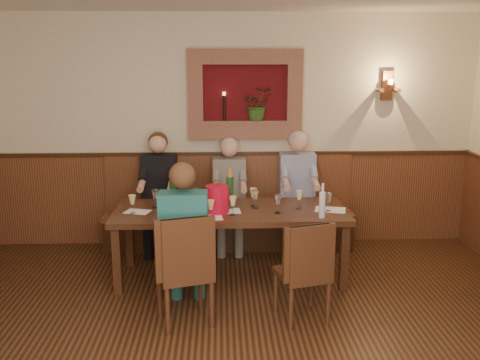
% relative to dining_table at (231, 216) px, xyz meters
% --- Properties ---
extents(room_shell, '(6.04, 6.04, 2.82)m').
position_rel_dining_table_xyz_m(room_shell, '(0.00, -1.85, 1.21)').
color(room_shell, beige).
rests_on(room_shell, ground).
extents(wainscoting, '(6.02, 6.02, 1.15)m').
position_rel_dining_table_xyz_m(wainscoting, '(0.00, -1.85, -0.09)').
color(wainscoting, '#4D2616').
rests_on(wainscoting, ground).
extents(wall_niche, '(1.36, 0.30, 1.06)m').
position_rel_dining_table_xyz_m(wall_niche, '(0.24, 1.09, 1.13)').
color(wall_niche, '#500B0F').
rests_on(wall_niche, ground).
extents(wall_sconce, '(0.25, 0.20, 0.35)m').
position_rel_dining_table_xyz_m(wall_sconce, '(1.90, 1.08, 1.27)').
color(wall_sconce, '#4D2616').
rests_on(wall_sconce, ground).
extents(dining_table, '(2.40, 0.90, 0.75)m').
position_rel_dining_table_xyz_m(dining_table, '(0.00, 0.00, 0.00)').
color(dining_table, '#392211').
rests_on(dining_table, ground).
extents(bench, '(3.00, 0.45, 1.11)m').
position_rel_dining_table_xyz_m(bench, '(0.00, 0.94, -0.35)').
color(bench, '#381E0F').
rests_on(bench, ground).
extents(chair_near_left, '(0.56, 0.56, 1.01)m').
position_rel_dining_table_xyz_m(chair_near_left, '(-0.42, -0.97, -0.38)').
color(chair_near_left, '#392211').
rests_on(chair_near_left, ground).
extents(chair_near_right, '(0.51, 0.51, 0.93)m').
position_rel_dining_table_xyz_m(chair_near_right, '(0.62, -0.95, -0.40)').
color(chair_near_right, '#392211').
rests_on(chair_near_right, ground).
extents(person_bench_left, '(0.42, 0.52, 1.43)m').
position_rel_dining_table_xyz_m(person_bench_left, '(-0.83, 0.84, -0.08)').
color(person_bench_left, black).
rests_on(person_bench_left, ground).
extents(person_bench_mid, '(0.39, 0.48, 1.36)m').
position_rel_dining_table_xyz_m(person_bench_mid, '(0.00, 0.84, -0.12)').
color(person_bench_mid, '#56534F').
rests_on(person_bench_mid, ground).
extents(person_bench_right, '(0.42, 0.52, 1.43)m').
position_rel_dining_table_xyz_m(person_bench_right, '(0.82, 0.84, -0.08)').
color(person_bench_right, navy).
rests_on(person_bench_right, ground).
extents(person_chair_front, '(0.42, 0.52, 1.43)m').
position_rel_dining_table_xyz_m(person_chair_front, '(-0.43, -0.78, -0.08)').
color(person_chair_front, navy).
rests_on(person_chair_front, ground).
extents(spittoon_bucket, '(0.25, 0.25, 0.28)m').
position_rel_dining_table_xyz_m(spittoon_bucket, '(-0.14, -0.10, 0.21)').
color(spittoon_bucket, red).
rests_on(spittoon_bucket, dining_table).
extents(wine_bottle_green_a, '(0.09, 0.09, 0.42)m').
position_rel_dining_table_xyz_m(wine_bottle_green_a, '(-0.00, 0.05, 0.25)').
color(wine_bottle_green_a, '#19471E').
rests_on(wine_bottle_green_a, dining_table).
extents(wine_bottle_green_b, '(0.09, 0.09, 0.37)m').
position_rel_dining_table_xyz_m(wine_bottle_green_b, '(-0.61, 0.19, 0.23)').
color(wine_bottle_green_b, '#19471E').
rests_on(wine_bottle_green_b, dining_table).
extents(water_bottle, '(0.08, 0.08, 0.35)m').
position_rel_dining_table_xyz_m(water_bottle, '(0.89, -0.32, 0.21)').
color(water_bottle, silver).
rests_on(water_bottle, dining_table).
extents(tasting_sheet_a, '(0.29, 0.24, 0.00)m').
position_rel_dining_table_xyz_m(tasting_sheet_a, '(-0.95, -0.05, 0.08)').
color(tasting_sheet_a, white).
rests_on(tasting_sheet_a, dining_table).
extents(tasting_sheet_b, '(0.30, 0.22, 0.00)m').
position_rel_dining_table_xyz_m(tasting_sheet_b, '(-0.04, -0.06, 0.08)').
color(tasting_sheet_b, white).
rests_on(tasting_sheet_b, dining_table).
extents(tasting_sheet_c, '(0.35, 0.29, 0.00)m').
position_rel_dining_table_xyz_m(tasting_sheet_c, '(1.03, -0.05, 0.08)').
color(tasting_sheet_c, white).
rests_on(tasting_sheet_c, dining_table).
extents(tasting_sheet_d, '(0.34, 0.26, 0.00)m').
position_rel_dining_table_xyz_m(tasting_sheet_d, '(-0.25, -0.27, 0.08)').
color(tasting_sheet_d, white).
rests_on(tasting_sheet_d, dining_table).
extents(wine_glass_0, '(0.08, 0.08, 0.19)m').
position_rel_dining_table_xyz_m(wine_glass_0, '(-0.99, -0.11, 0.17)').
color(wine_glass_0, '#EAD58C').
rests_on(wine_glass_0, dining_table).
extents(wine_glass_1, '(0.08, 0.08, 0.19)m').
position_rel_dining_table_xyz_m(wine_glass_1, '(-0.78, 0.10, 0.17)').
color(wine_glass_1, white).
rests_on(wine_glass_1, dining_table).
extents(wine_glass_2, '(0.08, 0.08, 0.19)m').
position_rel_dining_table_xyz_m(wine_glass_2, '(-0.63, -0.16, 0.17)').
color(wine_glass_2, '#EAD58C').
rests_on(wine_glass_2, dining_table).
extents(wine_glass_3, '(0.08, 0.08, 0.19)m').
position_rel_dining_table_xyz_m(wine_glass_3, '(-0.35, 0.13, 0.17)').
color(wine_glass_3, white).
rests_on(wine_glass_3, dining_table).
extents(wine_glass_4, '(0.08, 0.08, 0.19)m').
position_rel_dining_table_xyz_m(wine_glass_4, '(0.02, -0.20, 0.17)').
color(wine_glass_4, '#EAD58C').
rests_on(wine_glass_4, dining_table).
extents(wine_glass_5, '(0.08, 0.08, 0.19)m').
position_rel_dining_table_xyz_m(wine_glass_5, '(0.24, 0.12, 0.17)').
color(wine_glass_5, '#EAD58C').
rests_on(wine_glass_5, dining_table).
extents(wine_glass_6, '(0.08, 0.08, 0.19)m').
position_rel_dining_table_xyz_m(wine_glass_6, '(0.47, -0.15, 0.17)').
color(wine_glass_6, white).
rests_on(wine_glass_6, dining_table).
extents(wine_glass_7, '(0.08, 0.08, 0.19)m').
position_rel_dining_table_xyz_m(wine_glass_7, '(0.71, 0.00, 0.17)').
color(wine_glass_7, '#EAD58C').
rests_on(wine_glass_7, dining_table).
extents(wine_glass_8, '(0.08, 0.08, 0.19)m').
position_rel_dining_table_xyz_m(wine_glass_8, '(1.00, -0.10, 0.17)').
color(wine_glass_8, white).
rests_on(wine_glass_8, dining_table).
extents(wine_glass_9, '(0.08, 0.08, 0.19)m').
position_rel_dining_table_xyz_m(wine_glass_9, '(-0.20, -0.32, 0.17)').
color(wine_glass_9, '#EAD58C').
rests_on(wine_glass_9, dining_table).
extents(wine_glass_10, '(0.08, 0.08, 0.19)m').
position_rel_dining_table_xyz_m(wine_glass_10, '(0.26, 0.05, 0.17)').
color(wine_glass_10, white).
rests_on(wine_glass_10, dining_table).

